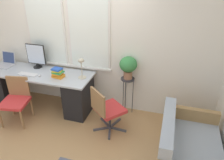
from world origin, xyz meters
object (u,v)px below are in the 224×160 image
object	(u,v)px
plant_stand	(128,83)
office_chair_swivel	(106,109)
laptop	(6,63)
mouse	(40,76)
book_stack	(58,73)
keyboard	(28,74)
monitor	(36,56)
potted_plant	(128,66)
desk_chair_wooden	(16,99)
desk_lamp	(81,65)
couch_loveseat	(186,152)

from	to	relation	value
plant_stand	office_chair_swivel	bearing A→B (deg)	-108.87
laptop	office_chair_swivel	size ratio (longest dim) A/B	0.36
mouse	plant_stand	xyz separation A→B (m)	(1.60, 0.43, -0.14)
laptop	book_stack	world-z (taller)	laptop
laptop	mouse	world-z (taller)	laptop
keyboard	office_chair_swivel	xyz separation A→B (m)	(1.64, -0.21, -0.34)
monitor	keyboard	world-z (taller)	monitor
keyboard	plant_stand	size ratio (longest dim) A/B	0.51
monitor	keyboard	distance (m)	0.43
laptop	potted_plant	distance (m)	2.55
desk_chair_wooden	plant_stand	xyz separation A→B (m)	(1.90, 0.82, 0.20)
desk_lamp	book_stack	size ratio (longest dim) A/B	1.64
office_chair_swivel	plant_stand	world-z (taller)	office_chair_swivel
keyboard	mouse	size ratio (longest dim) A/B	6.06
book_stack	keyboard	bearing A→B (deg)	-173.40
laptop	desk_lamp	bearing A→B (deg)	-2.46
monitor	desk_lamp	world-z (taller)	monitor
office_chair_swivel	keyboard	bearing A→B (deg)	33.02
mouse	desk_lamp	xyz separation A→B (m)	(0.79, 0.18, 0.25)
desk_lamp	plant_stand	bearing A→B (deg)	17.06
desk_chair_wooden	potted_plant	distance (m)	2.15
book_stack	couch_loveseat	xyz separation A→B (m)	(2.36, -0.74, -0.58)
book_stack	couch_loveseat	world-z (taller)	book_stack
keyboard	monitor	bearing A→B (deg)	92.13
laptop	desk_chair_wooden	xyz separation A→B (m)	(0.64, -0.65, -0.37)
mouse	desk_chair_wooden	bearing A→B (deg)	-127.79
keyboard	office_chair_swivel	size ratio (longest dim) A/B	0.45
mouse	office_chair_swivel	xyz separation A→B (m)	(1.38, -0.21, -0.34)
monitor	keyboard	size ratio (longest dim) A/B	1.28
keyboard	laptop	bearing A→B (deg)	159.70
book_stack	potted_plant	distance (m)	1.31
laptop	book_stack	bearing A→B (deg)	-8.09
laptop	monitor	size ratio (longest dim) A/B	0.62
office_chair_swivel	potted_plant	world-z (taller)	potted_plant
keyboard	book_stack	distance (m)	0.62
desk_lamp	potted_plant	distance (m)	0.85
laptop	desk_lamp	world-z (taller)	desk_lamp
monitor	couch_loveseat	world-z (taller)	monitor
book_stack	office_chair_swivel	world-z (taller)	book_stack
laptop	plant_stand	bearing A→B (deg)	3.93
book_stack	couch_loveseat	distance (m)	2.54
laptop	office_chair_swivel	xyz separation A→B (m)	(2.32, -0.46, -0.38)
monitor	office_chair_swivel	size ratio (longest dim) A/B	0.58
office_chair_swivel	couch_loveseat	size ratio (longest dim) A/B	0.65
desk_lamp	book_stack	bearing A→B (deg)	-165.92
book_stack	potted_plant	bearing A→B (deg)	16.03
keyboard	mouse	bearing A→B (deg)	-0.24
book_stack	plant_stand	xyz separation A→B (m)	(1.25, 0.36, -0.21)
mouse	office_chair_swivel	distance (m)	1.44
office_chair_swivel	couch_loveseat	world-z (taller)	office_chair_swivel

